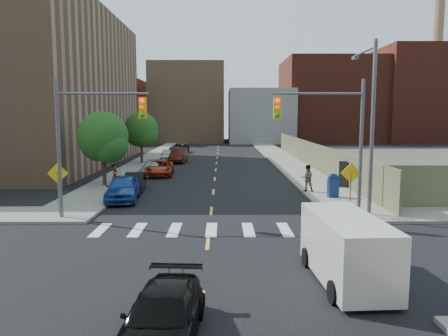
{
  "coord_description": "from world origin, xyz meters",
  "views": [
    {
      "loc": [
        0.58,
        -15.58,
        5.27
      ],
      "look_at": [
        0.72,
        11.13,
        2.0
      ],
      "focal_mm": 35.0,
      "sensor_mm": 36.0,
      "label": 1
    }
  ],
  "objects_px": {
    "cargo_van": "(345,246)",
    "parked_car_grey": "(179,148)",
    "mailbox": "(333,186)",
    "parked_car_black": "(135,182)",
    "parked_car_red": "(160,168)",
    "black_sedan": "(162,317)",
    "parked_car_maroon": "(179,156)",
    "payphone": "(343,174)",
    "parked_car_white": "(168,155)",
    "parked_car_blue": "(123,188)",
    "parked_car_silver": "(152,168)",
    "pedestrian_west": "(115,175)",
    "pedestrian_east": "(307,178)"
  },
  "relations": [
    {
      "from": "payphone",
      "to": "pedestrian_east",
      "type": "relative_size",
      "value": 1.04
    },
    {
      "from": "parked_car_silver",
      "to": "black_sedan",
      "type": "relative_size",
      "value": 1.02
    },
    {
      "from": "parked_car_black",
      "to": "pedestrian_west",
      "type": "distance_m",
      "value": 2.36
    },
    {
      "from": "parked_car_grey",
      "to": "parked_car_maroon",
      "type": "bearing_deg",
      "value": -80.24
    },
    {
      "from": "cargo_van",
      "to": "pedestrian_east",
      "type": "xyz_separation_m",
      "value": [
        1.84,
        15.56,
        -0.08
      ]
    },
    {
      "from": "parked_car_silver",
      "to": "payphone",
      "type": "bearing_deg",
      "value": -23.22
    },
    {
      "from": "parked_car_silver",
      "to": "parked_car_grey",
      "type": "relative_size",
      "value": 0.89
    },
    {
      "from": "black_sedan",
      "to": "pedestrian_east",
      "type": "relative_size",
      "value": 2.37
    },
    {
      "from": "parked_car_silver",
      "to": "pedestrian_west",
      "type": "height_order",
      "value": "pedestrian_west"
    },
    {
      "from": "parked_car_maroon",
      "to": "payphone",
      "type": "height_order",
      "value": "payphone"
    },
    {
      "from": "parked_car_silver",
      "to": "black_sedan",
      "type": "xyz_separation_m",
      "value": [
        4.7,
        -28.12,
        -0.01
      ]
    },
    {
      "from": "black_sedan",
      "to": "parked_car_blue",
      "type": "bearing_deg",
      "value": 109.27
    },
    {
      "from": "cargo_van",
      "to": "parked_car_blue",
      "type": "bearing_deg",
      "value": 124.18
    },
    {
      "from": "parked_car_black",
      "to": "cargo_van",
      "type": "relative_size",
      "value": 0.79
    },
    {
      "from": "parked_car_red",
      "to": "black_sedan",
      "type": "bearing_deg",
      "value": -84.9
    },
    {
      "from": "black_sedan",
      "to": "payphone",
      "type": "height_order",
      "value": "payphone"
    },
    {
      "from": "parked_car_maroon",
      "to": "payphone",
      "type": "distance_m",
      "value": 22.05
    },
    {
      "from": "parked_car_silver",
      "to": "cargo_van",
      "type": "relative_size",
      "value": 0.91
    },
    {
      "from": "pedestrian_west",
      "to": "pedestrian_east",
      "type": "distance_m",
      "value": 13.85
    },
    {
      "from": "parked_car_blue",
      "to": "pedestrian_east",
      "type": "distance_m",
      "value": 12.09
    },
    {
      "from": "parked_car_blue",
      "to": "pedestrian_west",
      "type": "bearing_deg",
      "value": 103.28
    },
    {
      "from": "parked_car_grey",
      "to": "payphone",
      "type": "distance_m",
      "value": 33.4
    },
    {
      "from": "parked_car_maroon",
      "to": "pedestrian_east",
      "type": "height_order",
      "value": "pedestrian_east"
    },
    {
      "from": "parked_car_red",
      "to": "parked_car_silver",
      "type": "xyz_separation_m",
      "value": [
        -0.69,
        -0.02,
        -0.05
      ]
    },
    {
      "from": "parked_car_red",
      "to": "payphone",
      "type": "distance_m",
      "value": 15.68
    },
    {
      "from": "mailbox",
      "to": "parked_car_grey",
      "type": "bearing_deg",
      "value": 104.44
    },
    {
      "from": "parked_car_grey",
      "to": "payphone",
      "type": "height_order",
      "value": "payphone"
    },
    {
      "from": "parked_car_silver",
      "to": "pedestrian_east",
      "type": "relative_size",
      "value": 2.41
    },
    {
      "from": "parked_car_maroon",
      "to": "mailbox",
      "type": "xyz_separation_m",
      "value": [
        11.72,
        -21.39,
        0.11
      ]
    },
    {
      "from": "parked_car_grey",
      "to": "mailbox",
      "type": "relative_size",
      "value": 3.22
    },
    {
      "from": "parked_car_black",
      "to": "cargo_van",
      "type": "xyz_separation_m",
      "value": [
        9.99,
        -16.71,
        0.5
      ]
    },
    {
      "from": "parked_car_blue",
      "to": "parked_car_silver",
      "type": "bearing_deg",
      "value": 84.64
    },
    {
      "from": "black_sedan",
      "to": "payphone",
      "type": "bearing_deg",
      "value": 68.37
    },
    {
      "from": "parked_car_blue",
      "to": "payphone",
      "type": "height_order",
      "value": "payphone"
    },
    {
      "from": "parked_car_white",
      "to": "pedestrian_east",
      "type": "bearing_deg",
      "value": -65.0
    },
    {
      "from": "parked_car_blue",
      "to": "cargo_van",
      "type": "xyz_separation_m",
      "value": [
        9.99,
        -13.06,
        0.33
      ]
    },
    {
      "from": "parked_car_blue",
      "to": "parked_car_grey",
      "type": "distance_m",
      "value": 34.28
    },
    {
      "from": "pedestrian_west",
      "to": "parked_car_grey",
      "type": "bearing_deg",
      "value": 10.35
    },
    {
      "from": "parked_car_white",
      "to": "black_sedan",
      "type": "relative_size",
      "value": 1.0
    },
    {
      "from": "parked_car_blue",
      "to": "parked_car_black",
      "type": "xyz_separation_m",
      "value": [
        0.0,
        3.65,
        -0.17
      ]
    },
    {
      "from": "parked_car_black",
      "to": "mailbox",
      "type": "distance_m",
      "value": 13.44
    },
    {
      "from": "cargo_van",
      "to": "parked_car_red",
      "type": "bearing_deg",
      "value": 107.72
    },
    {
      "from": "parked_car_red",
      "to": "mailbox",
      "type": "bearing_deg",
      "value": -44.52
    },
    {
      "from": "cargo_van",
      "to": "parked_car_grey",
      "type": "bearing_deg",
      "value": 98.51
    },
    {
      "from": "parked_car_maroon",
      "to": "parked_car_black",
      "type": "bearing_deg",
      "value": -92.2
    },
    {
      "from": "parked_car_blue",
      "to": "parked_car_red",
      "type": "distance_m",
      "value": 11.27
    },
    {
      "from": "parked_car_black",
      "to": "parked_car_grey",
      "type": "distance_m",
      "value": 30.63
    },
    {
      "from": "parked_car_maroon",
      "to": "parked_car_grey",
      "type": "height_order",
      "value": "parked_car_maroon"
    },
    {
      "from": "cargo_van",
      "to": "payphone",
      "type": "xyz_separation_m",
      "value": [
        4.71,
        17.29,
        -0.04
      ]
    },
    {
      "from": "parked_car_blue",
      "to": "mailbox",
      "type": "height_order",
      "value": "mailbox"
    }
  ]
}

